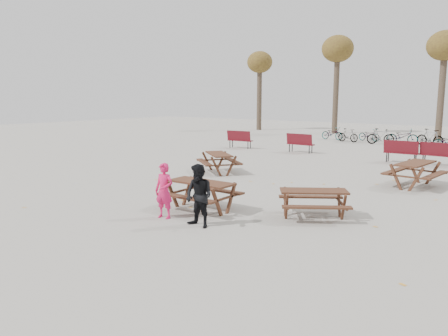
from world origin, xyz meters
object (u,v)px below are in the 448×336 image
Objects in this scene: soda_bottle at (195,180)px; child at (164,191)px; picnic_table_east at (313,204)px; food_tray at (200,182)px; picnic_table_far at (415,175)px; adult at (199,196)px; main_picnic_table at (201,188)px; picnic_table_north at (219,163)px.

soda_bottle is 0.12× the size of child.
soda_bottle reaches higher than picnic_table_east.
picnic_table_far reaches higher than food_tray.
picnic_table_far is at bearing 73.65° from adult.
soda_bottle reaches higher than food_tray.
soda_bottle is 1.41m from adult.
child reaches higher than food_tray.
child is at bearing -176.66° from picnic_table_east.
main_picnic_table is 1.16m from child.
food_tray reaches higher than picnic_table_east.
soda_bottle is at bearing 156.70° from picnic_table_far.
soda_bottle is 3.07m from picnic_table_east.
picnic_table_far is at bearing 60.71° from soda_bottle.
adult is (0.93, -1.19, 0.15)m from main_picnic_table.
picnic_table_north is at bearing 121.48° from soda_bottle.
food_tray is at bearing -66.91° from main_picnic_table.
picnic_table_north is at bearing 113.71° from picnic_table_east.
picnic_table_north is 0.93× the size of picnic_table_far.
adult is 7.28m from picnic_table_north.
picnic_table_east is at bearing 21.93° from main_picnic_table.
picnic_table_east is at bearing 5.02° from picnic_table_north.
soda_bottle is at bearing 69.21° from child.
child reaches higher than soda_bottle.
child is 8.69m from picnic_table_far.
adult is (1.18, -0.07, 0.04)m from child.
food_tray reaches higher than main_picnic_table.
main_picnic_table is 5.76m from picnic_table_north.
main_picnic_table is 1.31× the size of child.
main_picnic_table is at bearing 74.22° from soda_bottle.
picnic_table_far is at bearing 61.10° from food_tray.
picnic_table_east is 0.85× the size of picnic_table_far.
child is 0.77× the size of picnic_table_north.
picnic_table_far reaches higher than picnic_table_east.
child is 3.70m from picnic_table_east.
soda_bottle is 0.12× the size of adult.
picnic_table_north is at bearing 110.30° from picnic_table_far.
soda_bottle is at bearing -105.78° from main_picnic_table.
child is 6.63m from picnic_table_north.
food_tray is at bearing 132.71° from adult.
adult is 0.82× the size of picnic_table_north.
adult is at bearing -52.13° from main_picnic_table.
main_picnic_table is 2.92m from picnic_table_east.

